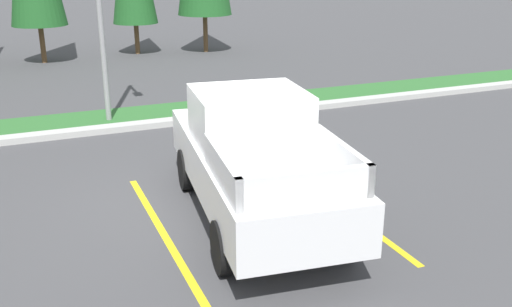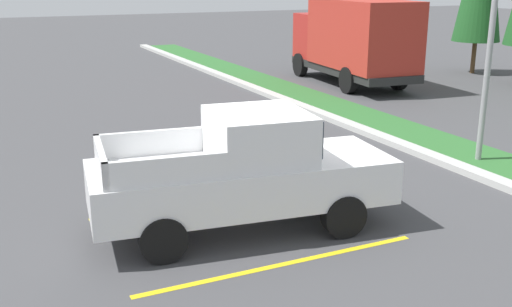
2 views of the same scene
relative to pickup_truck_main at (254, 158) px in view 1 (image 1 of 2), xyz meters
name	(u,v)px [view 1 (image 1 of 2)]	position (x,y,z in m)	size (l,w,h in m)	color
ground_plane	(212,202)	(-0.46, 0.83, -1.04)	(120.00, 120.00, 0.00)	#424244
parking_line_near	(164,234)	(-1.56, -0.05, -1.04)	(0.12, 4.80, 0.01)	yellow
parking_line_far	(335,202)	(1.54, -0.05, -1.04)	(0.12, 4.80, 0.01)	yellow
curb_strip	(148,124)	(-0.46, 5.83, -0.97)	(56.00, 0.40, 0.15)	#B2B2AD
grass_median	(139,115)	(-0.46, 6.93, -1.01)	(56.00, 1.80, 0.06)	#2D662D
pickup_truck_main	(254,158)	(0.00, 0.00, 0.00)	(2.52, 5.42, 2.10)	black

